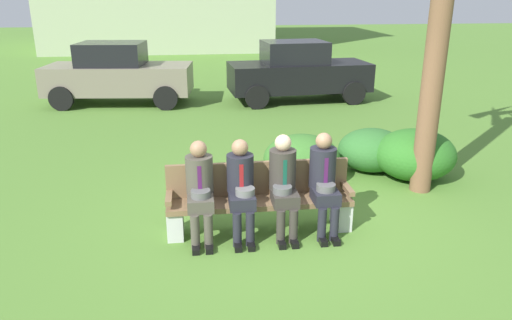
% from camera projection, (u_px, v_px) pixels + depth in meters
% --- Properties ---
extents(ground_plane, '(80.00, 80.00, 0.00)m').
position_uv_depth(ground_plane, '(284.00, 222.00, 6.60)').
color(ground_plane, '#528030').
extents(park_bench, '(2.38, 0.44, 0.90)m').
position_uv_depth(park_bench, '(259.00, 199.00, 6.26)').
color(park_bench, brown).
rests_on(park_bench, ground).
extents(seated_man_leftmost, '(0.34, 0.72, 1.26)m').
position_uv_depth(seated_man_leftmost, '(200.00, 186.00, 5.95)').
color(seated_man_leftmost, '#4C473D').
rests_on(seated_man_leftmost, ground).
extents(seated_man_centerleft, '(0.34, 0.72, 1.26)m').
position_uv_depth(seated_man_centerleft, '(241.00, 185.00, 6.02)').
color(seated_man_centerleft, '#23232D').
rests_on(seated_man_centerleft, ground).
extents(seated_man_centerright, '(0.34, 0.72, 1.30)m').
position_uv_depth(seated_man_centerright, '(284.00, 181.00, 6.08)').
color(seated_man_centerright, '#38332D').
rests_on(seated_man_centerright, ground).
extents(seated_man_rightmost, '(0.34, 0.72, 1.30)m').
position_uv_depth(seated_man_rightmost, '(324.00, 179.00, 6.14)').
color(seated_man_rightmost, '#23232D').
rests_on(seated_man_rightmost, ground).
extents(shrub_near_bench, '(1.18, 1.08, 0.74)m').
position_uv_depth(shrub_near_bench, '(372.00, 150.00, 8.40)').
color(shrub_near_bench, '#306B2C').
rests_on(shrub_near_bench, ground).
extents(shrub_mid_lawn, '(1.34, 1.23, 0.84)m').
position_uv_depth(shrub_mid_lawn, '(415.00, 155.00, 8.00)').
color(shrub_mid_lawn, '#2D6E23').
rests_on(shrub_mid_lawn, ground).
extents(shrub_far_lawn, '(1.26, 1.15, 0.79)m').
position_uv_depth(shrub_far_lawn, '(302.00, 159.00, 7.89)').
color(shrub_far_lawn, '#366C28').
rests_on(shrub_far_lawn, ground).
extents(parked_car_near, '(4.04, 2.05, 1.68)m').
position_uv_depth(parked_car_near, '(118.00, 74.00, 13.25)').
color(parked_car_near, slate).
rests_on(parked_car_near, ground).
extents(parked_car_far, '(4.00, 1.94, 1.68)m').
position_uv_depth(parked_car_far, '(298.00, 72.00, 13.61)').
color(parked_car_far, black).
rests_on(parked_car_far, ground).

